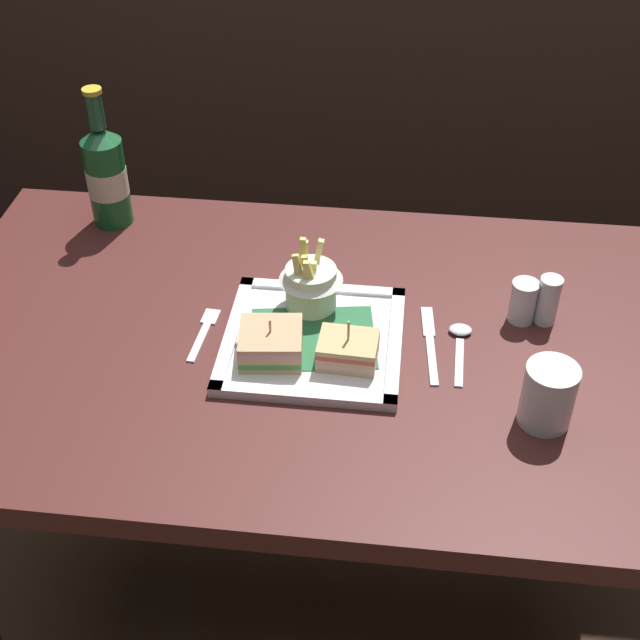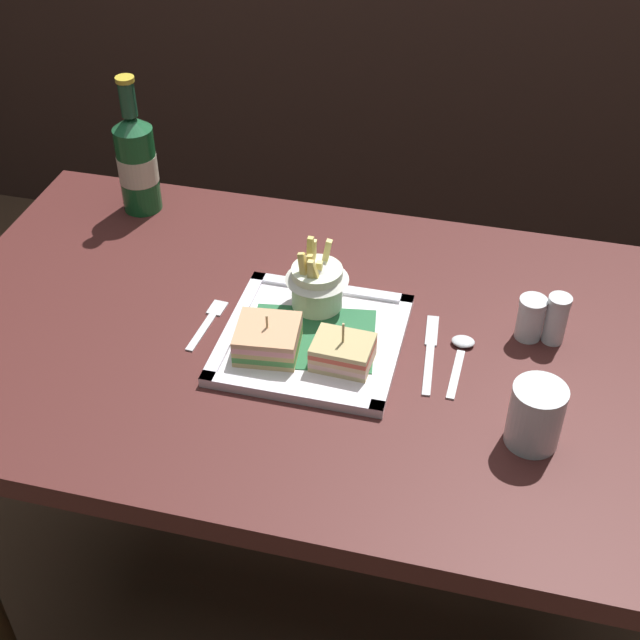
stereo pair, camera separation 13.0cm
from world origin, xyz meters
name	(u,v)px [view 1 (the left image)]	position (x,y,z in m)	size (l,w,h in m)	color
ground_plane	(325,610)	(0.00, 0.00, 0.00)	(6.00, 6.00, 0.00)	brown
dining_table	(327,398)	(0.00, 0.00, 0.60)	(1.25, 0.74, 0.73)	#491F1C
square_plate	(313,340)	(-0.02, -0.02, 0.74)	(0.27, 0.27, 0.02)	white
sandwich_half_left	(271,343)	(-0.08, -0.06, 0.76)	(0.10, 0.10, 0.07)	tan
sandwich_half_right	(348,350)	(0.04, -0.06, 0.76)	(0.09, 0.07, 0.07)	tan
fries_cup	(311,280)	(-0.03, 0.06, 0.79)	(0.10, 0.10, 0.12)	white
beer_bottle	(106,174)	(-0.42, 0.28, 0.83)	(0.07, 0.07, 0.25)	#165A29
water_glass	(548,398)	(0.31, -0.14, 0.77)	(0.07, 0.07, 0.09)	silver
fork	(204,331)	(-0.19, -0.01, 0.73)	(0.03, 0.13, 0.00)	silver
knife	(430,341)	(0.16, 0.01, 0.73)	(0.03, 0.18, 0.00)	silver
spoon	(460,339)	(0.20, 0.02, 0.74)	(0.03, 0.14, 0.01)	silver
salt_shaker	(523,304)	(0.29, 0.08, 0.76)	(0.04, 0.04, 0.07)	silver
pepper_shaker	(548,303)	(0.33, 0.08, 0.77)	(0.03, 0.03, 0.08)	silver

